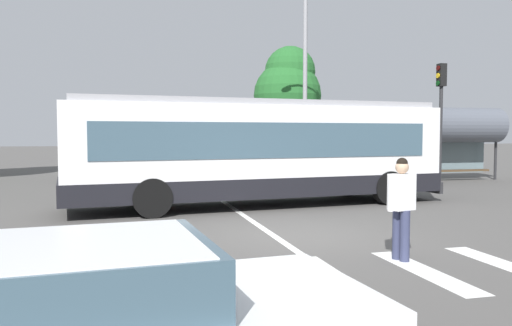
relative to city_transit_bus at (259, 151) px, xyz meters
name	(u,v)px	position (x,y,z in m)	size (l,w,h in m)	color
ground_plane	(293,236)	(-0.47, -4.56, -1.59)	(160.00, 160.00, 0.00)	#514F4C
city_transit_bus	(259,151)	(0.00, 0.00, 0.00)	(11.34, 3.67, 3.06)	black
pedestrian_crossing_street	(401,203)	(0.62, -6.96, -0.62)	(0.56, 0.35, 1.72)	#333856
foreground_sedan	(66,325)	(-4.26, -10.79, -0.82)	(4.63, 2.17, 1.35)	black
parked_car_black	(106,162)	(-4.62, 10.31, -0.82)	(2.02, 4.57, 1.35)	black
parked_car_red	(163,162)	(-2.00, 10.04, -0.82)	(2.01, 4.57, 1.35)	black
parked_car_silver	(222,161)	(0.85, 10.19, -0.82)	(2.06, 4.59, 1.35)	black
parked_car_charcoal	(269,160)	(3.28, 10.28, -0.82)	(2.20, 4.64, 1.35)	black
traffic_light_far_corner	(441,104)	(8.54, 3.67, 1.69)	(0.33, 0.32, 4.90)	#28282B
bus_stop_shelter	(452,127)	(10.35, 5.46, 0.83)	(4.70, 1.54, 3.25)	#28282B
twin_arm_street_lamp	(305,59)	(4.35, 8.04, 3.94)	(4.21, 0.32, 9.02)	#939399
background_tree_right	(288,88)	(5.56, 14.23, 3.14)	(3.94, 3.94, 7.19)	brown
crosswalk_painted_stripes	(334,278)	(-0.88, -7.66, -1.58)	(6.39, 2.61, 0.01)	silver
lane_center_line	(252,221)	(-0.85, -2.56, -1.58)	(0.16, 24.00, 0.01)	silver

